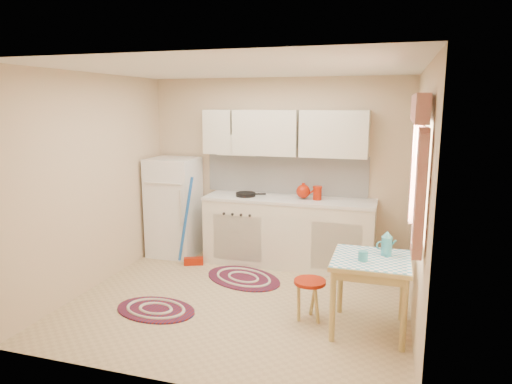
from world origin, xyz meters
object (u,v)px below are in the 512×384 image
at_px(table, 369,295).
at_px(stool, 310,300).
at_px(fridge, 174,207).
at_px(base_cabinets, 289,233).

bearing_deg(table, stool, 175.32).
height_order(fridge, base_cabinets, fridge).
bearing_deg(base_cabinets, stool, -69.58).
xyz_separation_m(fridge, base_cabinets, (1.67, 0.05, -0.26)).
bearing_deg(stool, table, -4.68).
distance_m(table, stool, 0.60).
bearing_deg(stool, fridge, 146.56).
height_order(base_cabinets, stool, base_cabinets).
xyz_separation_m(fridge, stool, (2.24, -1.48, -0.49)).
relative_size(fridge, base_cabinets, 0.62).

